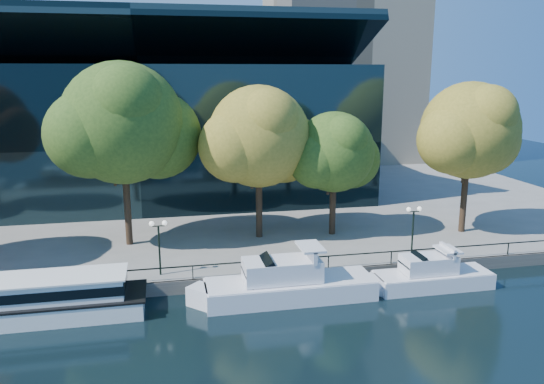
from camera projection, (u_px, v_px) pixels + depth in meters
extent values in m
plane|color=black|center=(196.00, 312.00, 34.59)|extent=(160.00, 160.00, 0.00)
cube|color=slate|center=(178.00, 187.00, 69.32)|extent=(90.00, 67.00, 1.00)
cube|color=#47443F|center=(193.00, 286.00, 37.39)|extent=(90.00, 0.25, 1.00)
cube|color=black|center=(193.00, 266.00, 37.26)|extent=(88.20, 0.08, 0.08)
cube|color=black|center=(193.00, 273.00, 37.37)|extent=(0.07, 0.07, 0.90)
cube|color=black|center=(142.00, 135.00, 62.57)|extent=(50.00, 24.00, 16.00)
cube|color=black|center=(136.00, 50.00, 56.64)|extent=(50.00, 17.14, 7.86)
cube|color=white|center=(18.00, 310.00, 33.36)|extent=(15.52, 3.77, 1.22)
cube|color=black|center=(17.00, 301.00, 33.22)|extent=(15.83, 3.84, 0.13)
cube|color=white|center=(25.00, 290.00, 33.18)|extent=(12.11, 3.09, 1.33)
cube|color=black|center=(25.00, 289.00, 33.17)|extent=(12.26, 3.17, 0.61)
cube|color=white|center=(24.00, 279.00, 33.02)|extent=(12.42, 3.24, 0.11)
cube|color=silver|center=(290.00, 290.00, 36.41)|extent=(11.66, 3.33, 1.33)
cube|color=silver|center=(205.00, 297.00, 35.26)|extent=(2.55, 2.55, 1.33)
cube|color=silver|center=(290.00, 280.00, 36.26)|extent=(11.43, 3.26, 0.09)
cube|color=silver|center=(282.00, 270.00, 35.97)|extent=(5.25, 2.50, 1.44)
cube|color=black|center=(260.00, 270.00, 35.64)|extent=(2.30, 2.40, 1.82)
cube|color=silver|center=(310.00, 253.00, 36.12)|extent=(0.28, 2.60, 0.89)
cube|color=silver|center=(310.00, 247.00, 36.02)|extent=(1.55, 2.60, 0.17)
cube|color=silver|center=(433.00, 280.00, 38.34)|extent=(8.49, 2.64, 1.13)
cube|color=silver|center=(378.00, 285.00, 37.50)|extent=(2.08, 2.08, 1.13)
cube|color=silver|center=(433.00, 272.00, 38.21)|extent=(8.32, 2.59, 0.08)
cube|color=silver|center=(428.00, 264.00, 37.97)|extent=(3.82, 1.98, 1.23)
cube|color=black|center=(414.00, 264.00, 37.73)|extent=(1.72, 1.90, 1.42)
cube|color=silver|center=(448.00, 251.00, 38.06)|extent=(0.24, 2.06, 0.75)
cube|color=silver|center=(448.00, 249.00, 38.04)|extent=(1.32, 2.06, 0.14)
cylinder|color=black|center=(127.00, 197.00, 44.10)|extent=(0.56, 0.56, 8.19)
cylinder|color=black|center=(131.00, 158.00, 43.67)|extent=(1.27, 1.94, 4.09)
cylinder|color=black|center=(119.00, 163.00, 43.08)|extent=(1.17, 1.32, 3.66)
sphere|color=#2B4816|center=(122.00, 123.00, 42.73)|extent=(9.91, 9.91, 9.91)
sphere|color=#2B4816|center=(157.00, 135.00, 44.97)|extent=(7.43, 7.43, 7.43)
sphere|color=#2B4816|center=(89.00, 134.00, 41.46)|extent=(6.94, 6.94, 6.94)
sphere|color=#2B4816|center=(126.00, 103.00, 40.55)|extent=(5.94, 5.94, 5.94)
cylinder|color=black|center=(259.00, 197.00, 46.25)|extent=(0.56, 0.56, 7.13)
cylinder|color=black|center=(264.00, 165.00, 45.91)|extent=(1.15, 1.73, 3.57)
cylinder|color=black|center=(255.00, 170.00, 45.31)|extent=(1.06, 1.19, 3.19)
sphere|color=olive|center=(259.00, 136.00, 45.06)|extent=(8.70, 8.70, 8.70)
sphere|color=olive|center=(283.00, 146.00, 47.02)|extent=(6.53, 6.53, 6.53)
sphere|color=olive|center=(235.00, 146.00, 43.94)|extent=(6.09, 6.09, 6.09)
sphere|color=olive|center=(268.00, 120.00, 43.14)|extent=(5.22, 5.22, 5.22)
cylinder|color=black|center=(333.00, 202.00, 47.21)|extent=(0.56, 0.56, 5.96)
cylinder|color=black|center=(338.00, 175.00, 46.98)|extent=(1.02, 1.50, 3.00)
cylinder|color=black|center=(330.00, 179.00, 46.37)|extent=(0.94, 1.05, 2.68)
sphere|color=#2B4816|center=(334.00, 152.00, 46.21)|extent=(7.05, 7.05, 7.05)
sphere|color=#2B4816|center=(351.00, 159.00, 47.80)|extent=(5.29, 5.29, 5.29)
sphere|color=#2B4816|center=(317.00, 160.00, 45.31)|extent=(4.94, 4.94, 4.94)
sphere|color=#2B4816|center=(344.00, 140.00, 44.66)|extent=(4.23, 4.23, 4.23)
cylinder|color=black|center=(464.00, 192.00, 47.77)|extent=(0.56, 0.56, 7.39)
cylinder|color=black|center=(471.00, 160.00, 47.41)|extent=(1.18, 1.78, 3.70)
cylinder|color=black|center=(465.00, 164.00, 46.82)|extent=(1.08, 1.23, 3.31)
sphere|color=olive|center=(470.00, 130.00, 46.54)|extent=(8.53, 8.53, 8.53)
sphere|color=olive|center=(484.00, 140.00, 48.46)|extent=(6.40, 6.40, 6.40)
sphere|color=olive|center=(452.00, 140.00, 45.44)|extent=(5.97, 5.97, 5.97)
sphere|color=olive|center=(487.00, 115.00, 44.66)|extent=(5.12, 5.12, 5.12)
cylinder|color=black|center=(159.00, 251.00, 37.82)|extent=(0.14, 0.14, 3.60)
cube|color=black|center=(158.00, 226.00, 37.41)|extent=(0.90, 0.06, 0.06)
sphere|color=white|center=(152.00, 224.00, 37.27)|extent=(0.36, 0.36, 0.36)
sphere|color=white|center=(165.00, 223.00, 37.45)|extent=(0.36, 0.36, 0.36)
cylinder|color=black|center=(413.00, 234.00, 41.68)|extent=(0.14, 0.14, 3.60)
cube|color=black|center=(414.00, 212.00, 41.27)|extent=(0.90, 0.06, 0.06)
sphere|color=white|center=(409.00, 209.00, 41.13)|extent=(0.36, 0.36, 0.36)
sphere|color=white|center=(419.00, 209.00, 41.31)|extent=(0.36, 0.36, 0.36)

